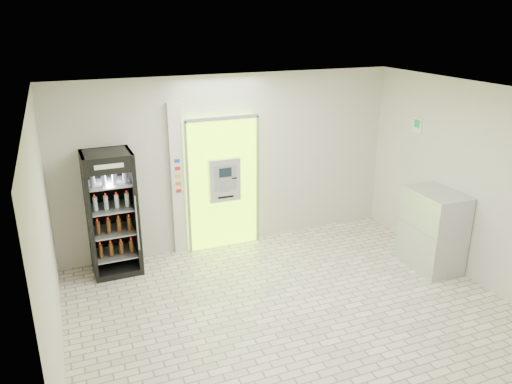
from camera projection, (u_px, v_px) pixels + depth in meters
ground at (293, 311)px, 6.96m from camera, size 6.00×6.00×0.00m
room_shell at (296, 187)px, 6.34m from camera, size 6.00×6.00×6.00m
atm_assembly at (223, 183)px, 8.60m from camera, size 1.30×0.24×2.33m
pillar at (177, 180)px, 8.31m from camera, size 0.22×0.11×2.60m
beverage_cooler at (112, 215)px, 7.79m from camera, size 0.75×0.71×1.97m
steel_cabinet at (432, 229)px, 8.02m from camera, size 0.67×0.98×1.29m
exit_sign at (417, 125)px, 8.52m from camera, size 0.02×0.22×0.26m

